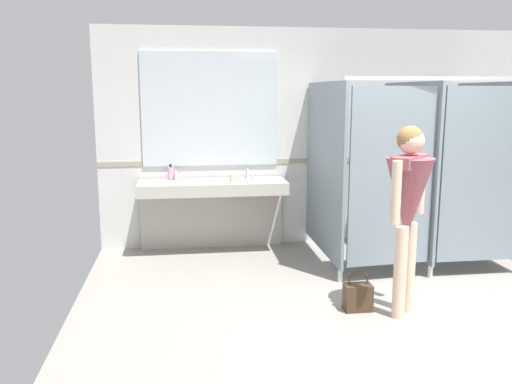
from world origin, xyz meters
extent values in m
cube|color=gray|center=(0.00, 0.00, -0.05)|extent=(6.14, 5.53, 0.10)
cube|color=silver|center=(0.00, 2.52, 1.33)|extent=(6.14, 0.12, 2.67)
cube|color=#9E937F|center=(0.00, 2.46, 1.05)|extent=(6.14, 0.01, 0.06)
cube|color=#B2ADA3|center=(-1.71, 2.16, 0.80)|extent=(1.74, 0.56, 0.14)
cube|color=#B2ADA3|center=(-1.71, 2.40, 0.36)|extent=(1.74, 0.08, 0.73)
cube|color=#ADADA8|center=(-2.15, 2.13, 0.82)|extent=(0.42, 0.31, 0.11)
cylinder|color=silver|center=(-2.15, 2.35, 0.92)|extent=(0.04, 0.04, 0.11)
cylinder|color=silver|center=(-2.15, 2.30, 0.97)|extent=(0.03, 0.11, 0.03)
sphere|color=silver|center=(-2.08, 2.36, 0.90)|extent=(0.04, 0.04, 0.04)
cube|color=#ADADA8|center=(-1.28, 2.13, 0.82)|extent=(0.42, 0.31, 0.11)
cylinder|color=silver|center=(-1.28, 2.35, 0.92)|extent=(0.04, 0.04, 0.11)
cylinder|color=silver|center=(-1.28, 2.30, 0.97)|extent=(0.03, 0.11, 0.03)
sphere|color=silver|center=(-1.21, 2.36, 0.90)|extent=(0.04, 0.04, 0.04)
cube|color=silver|center=(-1.71, 2.45, 1.70)|extent=(1.64, 0.02, 1.36)
cube|color=gray|center=(-0.49, 1.68, 1.07)|extent=(0.03, 1.53, 1.89)
cylinder|color=silver|center=(-0.49, 0.97, 0.06)|extent=(0.05, 0.05, 0.12)
cube|color=gray|center=(0.48, 1.68, 1.07)|extent=(0.03, 1.53, 1.89)
cylinder|color=silver|center=(0.48, 0.97, 0.06)|extent=(0.05, 0.05, 0.12)
cube|color=gray|center=(1.45, 1.68, 1.07)|extent=(0.03, 1.53, 1.89)
cube|color=gray|center=(-0.01, 0.94, 1.07)|extent=(0.89, 0.11, 1.79)
cube|color=gray|center=(0.96, 0.94, 1.07)|extent=(0.89, 0.03, 1.79)
cube|color=#B7BABF|center=(0.48, 0.94, 2.03)|extent=(2.00, 0.04, 0.04)
cylinder|color=beige|center=(-0.13, 0.17, 0.40)|extent=(0.11, 0.11, 0.80)
cylinder|color=beige|center=(-0.26, 0.04, 0.40)|extent=(0.11, 0.11, 0.80)
cone|color=#994C56|center=(-0.19, 0.11, 1.02)|extent=(0.57, 0.57, 0.69)
cube|color=#994C56|center=(-0.19, 0.11, 1.34)|extent=(0.43, 0.41, 0.10)
cylinder|color=beige|center=(-0.01, 0.28, 1.11)|extent=(0.08, 0.08, 0.51)
cylinder|color=beige|center=(-0.37, -0.06, 1.11)|extent=(0.08, 0.08, 0.51)
sphere|color=beige|center=(-0.19, 0.11, 1.51)|extent=(0.22, 0.22, 0.22)
sphere|color=olive|center=(-0.20, 0.11, 1.52)|extent=(0.22, 0.22, 0.22)
cube|color=#3F2D1E|center=(-0.55, 0.24, 0.12)|extent=(0.24, 0.15, 0.24)
torus|color=#3F2D1E|center=(-0.55, 0.24, 0.28)|extent=(0.18, 0.02, 0.18)
cylinder|color=#D899B2|center=(-2.20, 2.33, 0.94)|extent=(0.07, 0.07, 0.15)
cylinder|color=black|center=(-2.20, 2.33, 1.04)|extent=(0.03, 0.03, 0.04)
cylinder|color=beige|center=(-1.48, 2.06, 0.91)|extent=(0.07, 0.07, 0.09)
camera|label=1|loc=(-2.05, -4.07, 1.90)|focal=37.62mm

